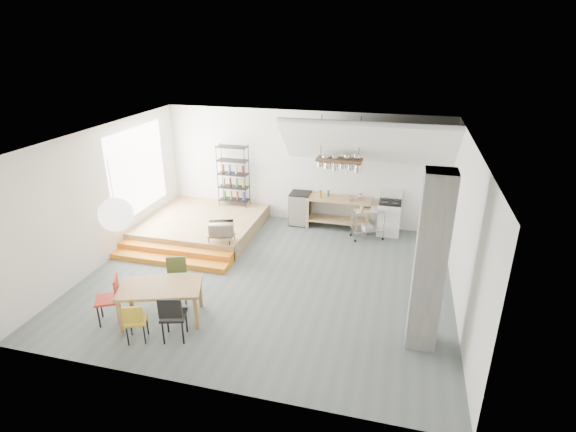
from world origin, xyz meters
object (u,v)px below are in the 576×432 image
(mini_fridge, at_px, (300,208))
(rolling_cart, at_px, (368,220))
(stove, at_px, (389,217))
(dining_table, at_px, (160,290))

(mini_fridge, bearing_deg, rolling_cart, -14.28)
(stove, distance_m, rolling_cart, 0.71)
(rolling_cart, bearing_deg, stove, 16.59)
(rolling_cart, bearing_deg, mini_fridge, 141.89)
(stove, bearing_deg, mini_fridge, 178.99)
(stove, distance_m, mini_fridge, 2.50)
(dining_table, bearing_deg, rolling_cart, 34.90)
(rolling_cart, height_order, mini_fridge, mini_fridge)
(stove, xyz_separation_m, mini_fridge, (-2.50, 0.04, -0.01))
(stove, bearing_deg, rolling_cart, -139.58)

